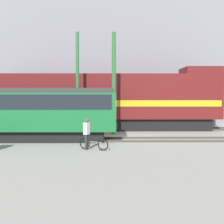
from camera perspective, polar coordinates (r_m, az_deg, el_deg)
ground_plane at (r=19.41m, az=2.74°, el=-5.28°), size 120.00×120.00×0.00m
track_near at (r=18.24m, az=2.94°, el=-5.60°), size 60.00×1.50×0.14m
track_far at (r=24.30m, az=2.10°, el=-3.44°), size 60.00×1.51×0.14m
building_backdrop at (r=31.52m, az=1.55°, el=11.21°), size 30.72×6.00×14.58m
freight_locomotive at (r=24.13m, az=-1.66°, el=2.25°), size 19.82×3.04×5.32m
streetcar at (r=19.02m, az=-18.99°, el=0.21°), size 12.85×2.54×3.37m
bicycle at (r=15.05m, az=-3.73°, el=-6.50°), size 1.59×0.79×0.68m
person at (r=15.00m, az=-5.18°, el=-3.81°), size 0.35×0.42×1.68m
utility_pole_left at (r=21.23m, az=-7.02°, el=5.75°), size 0.24×0.24×7.65m
utility_pole_center at (r=21.09m, az=0.36°, el=5.77°), size 0.29×0.29×7.63m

